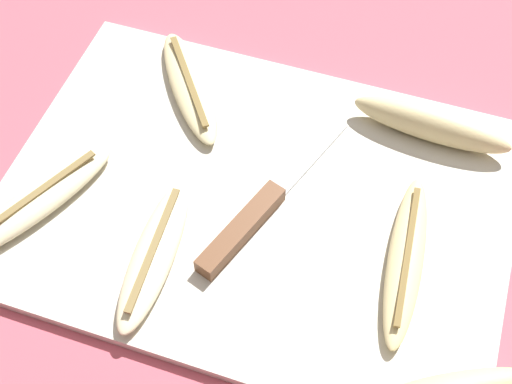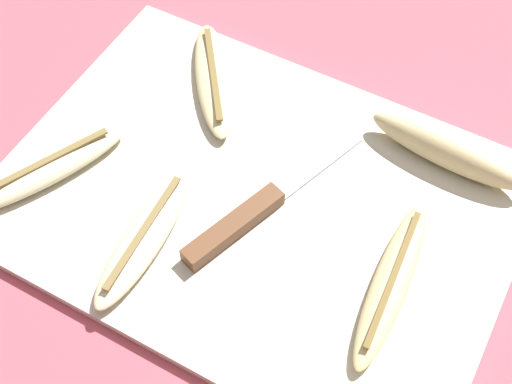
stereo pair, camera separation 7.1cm
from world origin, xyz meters
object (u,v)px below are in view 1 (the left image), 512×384
(knife, at_px, (249,216))
(banana_ripe_center, at_px, (431,125))
(banana_mellow_near, at_px, (406,259))
(banana_pale_long, at_px, (36,202))
(banana_bright_far, at_px, (155,254))
(banana_soft_right, at_px, (190,86))

(knife, relative_size, banana_ripe_center, 1.34)
(banana_mellow_near, height_order, banana_pale_long, banana_pale_long)
(banana_mellow_near, distance_m, banana_ripe_center, 0.16)
(banana_mellow_near, distance_m, banana_pale_long, 0.36)
(banana_bright_far, distance_m, banana_ripe_center, 0.32)
(banana_mellow_near, relative_size, banana_bright_far, 1.10)
(banana_pale_long, bearing_deg, knife, 14.46)
(knife, bearing_deg, banana_pale_long, -146.35)
(knife, bearing_deg, banana_bright_far, -116.42)
(banana_ripe_center, bearing_deg, banana_soft_right, -175.10)
(banana_mellow_near, xyz_separation_m, banana_ripe_center, (-0.01, 0.16, 0.01))
(banana_ripe_center, bearing_deg, banana_mellow_near, -87.16)
(banana_ripe_center, bearing_deg, banana_pale_long, -148.65)
(banana_soft_right, xyz_separation_m, banana_mellow_near, (0.27, -0.14, 0.00))
(banana_mellow_near, bearing_deg, banana_ripe_center, 92.84)
(knife, relative_size, banana_soft_right, 1.41)
(banana_bright_far, relative_size, banana_pale_long, 0.94)
(knife, xyz_separation_m, banana_soft_right, (-0.12, 0.14, 0.00))
(knife, xyz_separation_m, banana_bright_far, (-0.07, -0.07, 0.00))
(banana_soft_right, xyz_separation_m, banana_ripe_center, (0.26, 0.02, 0.01))
(banana_bright_far, xyz_separation_m, banana_pale_long, (-0.13, 0.02, 0.00))
(banana_bright_far, bearing_deg, banana_soft_right, 102.62)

